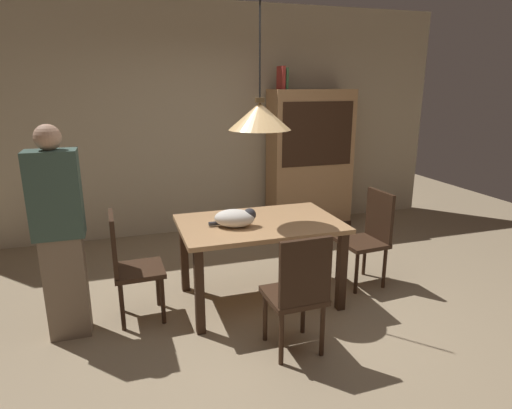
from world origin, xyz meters
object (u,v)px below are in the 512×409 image
(cat_sleeping, at_px, (236,218))
(book_green_slim, at_px, (285,79))
(book_red_tall, at_px, (281,78))
(chair_near_front, at_px, (298,290))
(hutch_bookcase, at_px, (310,163))
(dining_table, at_px, (259,232))
(chair_left_side, at_px, (128,262))
(chair_right_side, at_px, (369,234))
(pendant_lamp, at_px, (260,116))
(person_standing, at_px, (60,235))

(cat_sleeping, xyz_separation_m, book_green_slim, (1.17, 1.91, 1.15))
(book_red_tall, bearing_deg, chair_near_front, -107.98)
(cat_sleeping, bearing_deg, hutch_bookcase, 50.93)
(dining_table, relative_size, chair_left_side, 1.51)
(book_green_slim, bearing_deg, cat_sleeping, -121.45)
(chair_near_front, distance_m, cat_sleeping, 0.90)
(chair_near_front, distance_m, chair_right_side, 1.43)
(cat_sleeping, relative_size, book_green_slim, 1.56)
(chair_near_front, distance_m, book_red_tall, 3.22)
(book_red_tall, height_order, book_green_slim, book_red_tall)
(cat_sleeping, distance_m, book_red_tall, 2.50)
(dining_table, height_order, book_green_slim, book_green_slim)
(chair_right_side, xyz_separation_m, book_red_tall, (-0.24, 1.83, 1.48))
(cat_sleeping, bearing_deg, chair_left_side, 175.80)
(book_green_slim, bearing_deg, dining_table, -116.90)
(dining_table, distance_m, book_green_slim, 2.46)
(dining_table, bearing_deg, chair_right_side, 0.30)
(chair_right_side, relative_size, pendant_lamp, 0.72)
(dining_table, xyz_separation_m, chair_near_front, (0.00, -0.88, -0.14))
(cat_sleeping, relative_size, person_standing, 0.25)
(pendant_lamp, bearing_deg, book_green_slim, 63.10)
(cat_sleeping, bearing_deg, book_red_tall, 59.63)
(cat_sleeping, bearing_deg, pendant_lamp, 16.29)
(cat_sleeping, bearing_deg, chair_right_side, 3.12)
(dining_table, relative_size, pendant_lamp, 1.08)
(chair_left_side, height_order, book_red_tall, book_red_tall)
(pendant_lamp, bearing_deg, dining_table, 0.00)
(chair_near_front, height_order, book_green_slim, book_green_slim)
(chair_near_front, distance_m, person_standing, 1.81)
(chair_left_side, distance_m, cat_sleeping, 0.95)
(cat_sleeping, xyz_separation_m, pendant_lamp, (0.23, 0.07, 0.84))
(chair_left_side, bearing_deg, hutch_bookcase, 37.01)
(person_standing, bearing_deg, hutch_bookcase, 33.51)
(book_red_tall, xyz_separation_m, person_standing, (-2.48, -1.93, -1.16))
(cat_sleeping, height_order, hutch_bookcase, hutch_bookcase)
(chair_near_front, bearing_deg, book_red_tall, 72.02)
(hutch_bookcase, bearing_deg, chair_near_front, -115.78)
(dining_table, relative_size, book_green_slim, 5.38)
(book_red_tall, distance_m, book_green_slim, 0.05)
(dining_table, bearing_deg, cat_sleeping, -163.71)
(chair_near_front, relative_size, person_standing, 0.56)
(dining_table, xyz_separation_m, pendant_lamp, (-0.00, 0.00, 1.01))
(dining_table, xyz_separation_m, person_standing, (-1.60, -0.09, 0.18))
(dining_table, distance_m, chair_near_front, 0.89)
(hutch_bookcase, bearing_deg, chair_left_side, -142.99)
(chair_near_front, bearing_deg, person_standing, 153.75)
(pendant_lamp, relative_size, book_red_tall, 4.64)
(chair_left_side, relative_size, hutch_bookcase, 0.50)
(hutch_bookcase, xyz_separation_m, book_red_tall, (-0.43, 0.00, 1.10))
(cat_sleeping, distance_m, pendant_lamp, 0.87)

